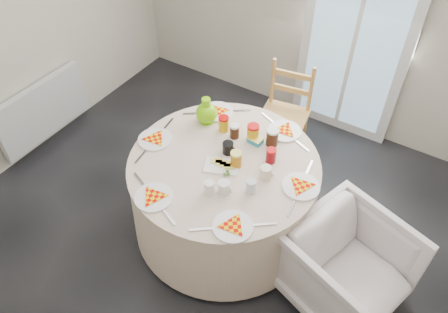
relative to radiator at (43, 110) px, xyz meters
The scene contains 12 objects.
floor 1.99m from the radiator, ahead, with size 4.00×4.00×0.00m, color black.
glass_door 3.00m from the radiator, 36.79° to the left, with size 1.00×0.08×2.10m, color silver.
radiator is the anchor object (origin of this frame).
table 2.03m from the radiator, ahead, with size 1.44×1.44×0.73m, color beige.
wooden_chair 2.28m from the radiator, 27.34° to the left, with size 0.42×0.40×0.93m, color tan, non-canonical shape.
armchair 3.07m from the radiator, ahead, with size 0.74×0.69×0.76m, color silver.
place_settings 2.06m from the radiator, ahead, with size 1.42×1.42×0.03m, color silver, non-canonical shape.
jar_cluster 2.12m from the radiator, ahead, with size 0.54×0.27×0.16m, color #8A420F, non-canonical shape.
butter_tub 2.18m from the radiator, ahead, with size 0.11×0.08×0.04m, color #1C94B4.
green_pitcher 1.77m from the radiator, 11.52° to the left, with size 0.17×0.17×0.22m, color #71CB06, non-canonical shape.
cheese_platter 2.07m from the radiator, ahead, with size 0.25×0.16×0.03m, color white, non-canonical shape.
mugs_glasses 2.22m from the radiator, ahead, with size 0.62×0.62×0.11m, color gray, non-canonical shape.
Camera 1 is at (1.26, -1.65, 2.98)m, focal length 35.00 mm.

